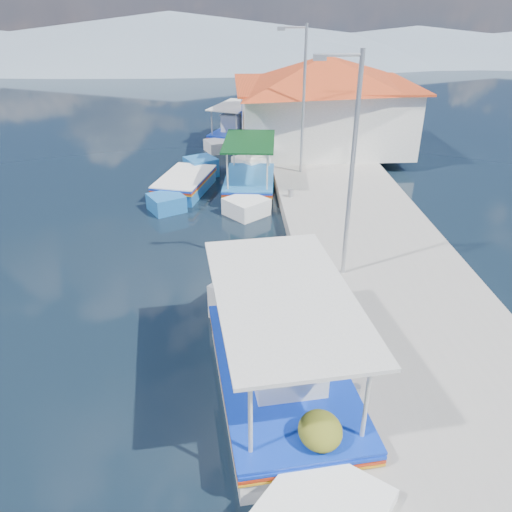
{
  "coord_description": "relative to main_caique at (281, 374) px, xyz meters",
  "views": [
    {
      "loc": [
        1.39,
        -10.55,
        7.77
      ],
      "look_at": [
        2.09,
        1.64,
        1.3
      ],
      "focal_mm": 35.83,
      "sensor_mm": 36.0,
      "label": 1
    }
  ],
  "objects": [
    {
      "name": "ground",
      "position": [
        -2.4,
        2.27,
        -0.56
      ],
      "size": [
        160.0,
        160.0,
        0.0
      ],
      "primitive_type": "plane",
      "color": "black",
      "rests_on": "ground"
    },
    {
      "name": "quay",
      "position": [
        3.5,
        8.27,
        -0.31
      ],
      "size": [
        5.0,
        44.0,
        0.5
      ],
      "primitive_type": "cube",
      "color": "gray",
      "rests_on": "ground"
    },
    {
      "name": "bollards",
      "position": [
        1.4,
        7.52,
        0.09
      ],
      "size": [
        0.2,
        17.2,
        0.3
      ],
      "color": "#A5A8AD",
      "rests_on": "quay"
    },
    {
      "name": "main_caique",
      "position": [
        0.0,
        0.0,
        0.0
      ],
      "size": [
        3.19,
        8.74,
        2.9
      ],
      "rotation": [
        0.0,
        0.0,
        -0.12
      ],
      "color": "white",
      "rests_on": "ground"
    },
    {
      "name": "caique_green_canopy",
      "position": [
        -0.13,
        12.18,
        -0.19
      ],
      "size": [
        2.4,
        6.63,
        2.49
      ],
      "rotation": [
        0.0,
        0.0,
        0.1
      ],
      "color": "white",
      "rests_on": "ground"
    },
    {
      "name": "caique_blue_hull",
      "position": [
        -2.87,
        12.46,
        -0.27
      ],
      "size": [
        2.86,
        5.8,
        1.07
      ],
      "rotation": [
        0.0,
        0.0,
        0.28
      ],
      "color": "#1C63AC",
      "rests_on": "ground"
    },
    {
      "name": "caique_far",
      "position": [
        -0.58,
        20.4,
        -0.15
      ],
      "size": [
        3.49,
        5.75,
        2.21
      ],
      "rotation": [
        0.0,
        0.0,
        0.42
      ],
      "color": "white",
      "rests_on": "ground"
    },
    {
      "name": "harbor_building",
      "position": [
        3.8,
        17.27,
        2.22
      ],
      "size": [
        10.49,
        10.49,
        4.4
      ],
      "color": "white",
      "rests_on": "quay"
    },
    {
      "name": "lamp_post_near",
      "position": [
        2.11,
        4.27,
        3.29
      ],
      "size": [
        1.21,
        0.14,
        6.0
      ],
      "color": "#A5A8AD",
      "rests_on": "quay"
    },
    {
      "name": "lamp_post_far",
      "position": [
        2.11,
        13.27,
        3.29
      ],
      "size": [
        1.21,
        0.14,
        6.0
      ],
      "color": "#A5A8AD",
      "rests_on": "quay"
    },
    {
      "name": "mountain_ridge",
      "position": [
        4.14,
        58.27,
        1.48
      ],
      "size": [
        171.4,
        96.0,
        5.5
      ],
      "color": "slate",
      "rests_on": "ground"
    }
  ]
}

